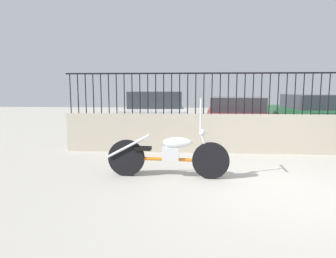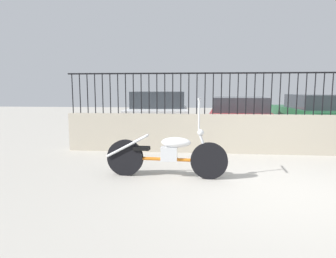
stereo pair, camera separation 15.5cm
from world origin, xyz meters
name	(u,v)px [view 1 (the left image)]	position (x,y,z in m)	size (l,w,h in m)	color
ground_plane	(286,190)	(0.00, 0.00, 0.00)	(40.00, 40.00, 0.00)	#ADA89E
low_wall	(251,134)	(0.00, 2.66, 0.46)	(8.93, 0.18, 0.93)	#B2A893
fence_railing	(253,87)	(0.00, 2.66, 1.56)	(8.93, 0.04, 0.97)	black
motorcycle_orange	(163,154)	(-1.92, 0.56, 0.40)	(2.11, 0.52, 1.38)	black
car_white	(156,112)	(-2.64, 5.78, 0.72)	(2.19, 4.71, 1.43)	black
car_red	(236,115)	(0.09, 5.75, 0.64)	(2.21, 4.18, 1.25)	black
car_green	(314,115)	(2.60, 5.65, 0.68)	(1.97, 4.28, 1.34)	black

